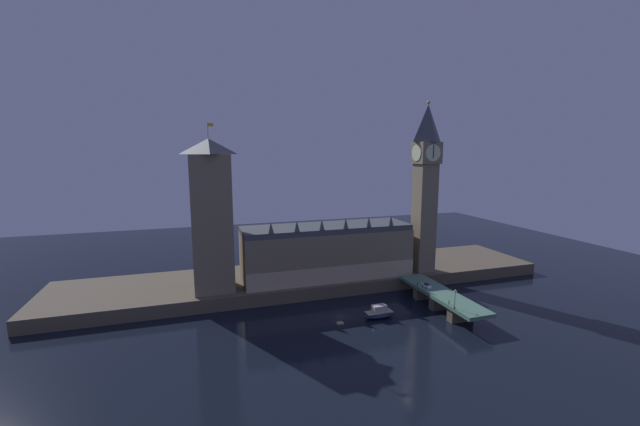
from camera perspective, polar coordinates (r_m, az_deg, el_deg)
name	(u,v)px	position (r m, az deg, el deg)	size (l,w,h in m)	color
ground_plane	(340,317)	(150.36, 2.94, -14.81)	(400.00, 400.00, 0.00)	black
embankment	(310,278)	(183.96, -1.41, -9.38)	(220.00, 42.00, 5.37)	brown
parliament_hall	(327,251)	(174.65, 0.96, -5.54)	(74.10, 22.39, 27.59)	#7F7056
clock_tower	(425,183)	(184.29, 15.07, 4.21)	(10.54, 10.65, 77.27)	#7F7056
victoria_tower	(211,216)	(159.82, -15.51, -0.39)	(15.62, 15.62, 66.08)	#7F7056
bridge	(442,297)	(162.41, 17.28, -11.64)	(10.87, 46.00, 6.54)	#4C7560
car_northbound_lead	(427,286)	(165.63, 15.23, -10.15)	(2.02, 4.35, 1.48)	white
pedestrian_near_rail	(449,302)	(150.43, 18.25, -12.18)	(0.38, 0.38, 1.75)	black
pedestrian_far_rail	(418,284)	(166.50, 14.02, -9.95)	(0.38, 0.38, 1.57)	black
street_lamp_near	(455,297)	(146.28, 19.05, -11.44)	(1.34, 0.60, 6.81)	#2D3333
boat_upstream	(379,313)	(150.09, 8.58, -14.21)	(11.48, 5.09, 4.83)	#1E2842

